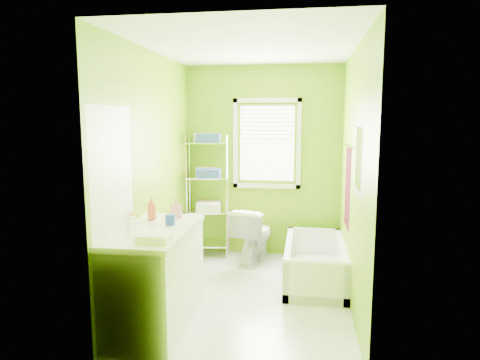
# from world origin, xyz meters

# --- Properties ---
(ground) EXTENTS (2.90, 2.90, 0.00)m
(ground) POSITION_xyz_m (0.00, 0.00, 0.00)
(ground) COLOR silver
(ground) RESTS_ON ground
(room_envelope) EXTENTS (2.14, 2.94, 2.62)m
(room_envelope) POSITION_xyz_m (0.00, 0.00, 1.55)
(room_envelope) COLOR #6B9907
(room_envelope) RESTS_ON ground
(window) EXTENTS (0.92, 0.05, 1.22)m
(window) POSITION_xyz_m (0.05, 1.42, 1.61)
(window) COLOR white
(window) RESTS_ON ground
(door) EXTENTS (0.09, 0.80, 2.00)m
(door) POSITION_xyz_m (-1.04, -1.00, 1.00)
(door) COLOR white
(door) RESTS_ON ground
(right_wall_decor) EXTENTS (0.04, 1.48, 1.17)m
(right_wall_decor) POSITION_xyz_m (1.04, -0.02, 1.32)
(right_wall_decor) COLOR #430711
(right_wall_decor) RESTS_ON ground
(bathtub) EXTENTS (0.68, 1.47, 0.47)m
(bathtub) POSITION_xyz_m (0.71, 0.52, 0.15)
(bathtub) COLOR white
(bathtub) RESTS_ON ground
(toilet) EXTENTS (0.58, 0.81, 0.74)m
(toilet) POSITION_xyz_m (-0.08, 1.06, 0.37)
(toilet) COLOR white
(toilet) RESTS_ON ground
(vanity) EXTENTS (0.62, 1.22, 1.15)m
(vanity) POSITION_xyz_m (-0.75, -0.81, 0.48)
(vanity) COLOR white
(vanity) RESTS_ON ground
(wire_shelf_unit) EXTENTS (0.61, 0.49, 1.69)m
(wire_shelf_unit) POSITION_xyz_m (-0.72, 1.27, 1.03)
(wire_shelf_unit) COLOR silver
(wire_shelf_unit) RESTS_ON ground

